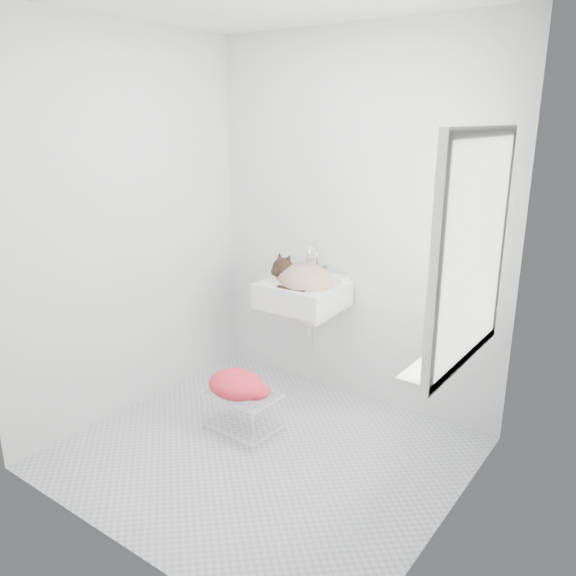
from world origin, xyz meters
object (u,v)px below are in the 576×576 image
Objects in this scene: bottle_a at (435,361)px; bottle_c at (456,343)px; cat at (303,278)px; wire_rack at (243,409)px; sink at (303,283)px; bottle_b at (441,356)px.

bottle_a is 1.05× the size of bottle_c.
cat is 0.95m from wire_rack.
cat is at bearing 150.58° from bottle_a.
bottle_a is (1.23, -0.71, 0.00)m from sink.
bottle_a is at bearing -90.00° from bottle_b.
bottle_c is at bearing 90.00° from bottle_b.
bottle_b is 1.18× the size of bottle_c.
bottle_a is at bearing -4.05° from wire_rack.
wire_rack is 1.45m from bottle_a.
bottle_a is 0.89× the size of bottle_b.
bottle_b is (0.00, 0.07, 0.00)m from bottle_a.
sink is at bearing 87.03° from wire_rack.
cat reaches higher than bottle_b.
wire_rack is 2.27× the size of bottle_a.
bottle_b is at bearing -0.69° from wire_rack.
bottle_b is (1.26, -0.02, 0.70)m from wire_rack.
bottle_a is 0.27m from bottle_c.
cat is 1.04× the size of wire_rack.
sink is 2.90× the size of bottle_c.
bottle_c is at bearing -9.48° from cat.
wire_rack is (-0.05, -0.60, -0.74)m from cat.
bottle_c is (0.00, 0.19, 0.00)m from bottle_b.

